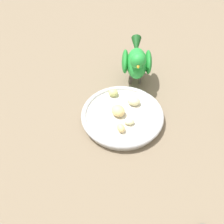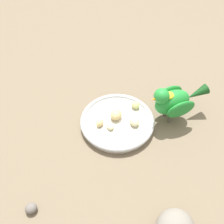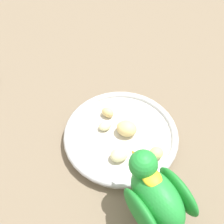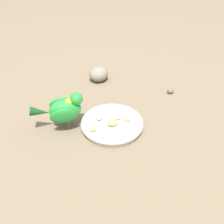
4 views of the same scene
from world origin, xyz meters
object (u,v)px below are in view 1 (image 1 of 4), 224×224
Objects in this scene: feeding_bowl at (122,116)px; apple_piece_1 at (118,111)px; apple_piece_2 at (129,122)px; apple_piece_4 at (134,102)px; apple_piece_0 at (120,128)px; parrot at (137,61)px; apple_piece_3 at (113,93)px.

feeding_bowl is 0.02m from apple_piece_1.
feeding_bowl is 8.56× the size of apple_piece_2.
apple_piece_4 reaches higher than apple_piece_2.
apple_piece_0 is 0.06m from apple_piece_1.
parrot is at bearing 155.19° from apple_piece_2.
apple_piece_3 is (-0.07, 0.01, -0.00)m from apple_piece_1.
parrot is (-0.14, 0.08, 0.06)m from feeding_bowl.
apple_piece_4 is 0.18× the size of parrot.
parrot reaches higher than apple_piece_0.
apple_piece_1 reaches higher than apple_piece_0.
apple_piece_3 reaches higher than apple_piece_2.
apple_piece_1 is at bearing 167.46° from apple_piece_0.
feeding_bowl is 0.08m from apple_piece_3.
apple_piece_0 is at bearing -12.54° from apple_piece_1.
parrot reaches higher than apple_piece_3.
apple_piece_4 is at bearing 110.70° from apple_piece_1.
apple_piece_2 is 0.77× the size of apple_piece_4.
feeding_bowl is at bearing -59.53° from apple_piece_4.
apple_piece_1 reaches higher than apple_piece_3.
apple_piece_3 is at bearing -175.06° from apple_piece_2.
apple_piece_0 is 0.66× the size of apple_piece_1.
apple_piece_4 is (-0.02, 0.05, -0.00)m from apple_piece_1.
apple_piece_2 is (0.04, 0.02, -0.01)m from apple_piece_1.
parrot is (-0.18, 0.11, 0.05)m from apple_piece_0.
apple_piece_4 is (0.05, 0.04, -0.00)m from apple_piece_3.
parrot is (-0.06, 0.09, 0.05)m from apple_piece_3.
apple_piece_4 is at bearing 149.18° from apple_piece_2.
apple_piece_3 is (-0.11, -0.01, 0.00)m from apple_piece_2.
apple_piece_2 is (-0.02, 0.03, -0.00)m from apple_piece_0.
apple_piece_0 is 0.76× the size of apple_piece_4.
apple_piece_0 is 0.94× the size of apple_piece_3.
parrot reaches higher than feeding_bowl.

